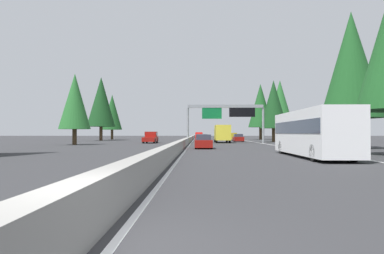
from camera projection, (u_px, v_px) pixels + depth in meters
ground_plane at (190, 142)px, 64.98m from camera, size 320.00×320.00×0.00m
median_barrier at (191, 138)px, 84.99m from camera, size 180.00×0.56×0.90m
shoulder_stripe_right at (247, 141)px, 74.77m from camera, size 160.00×0.16×0.01m
shoulder_stripe_median at (193, 141)px, 74.97m from camera, size 160.00×0.16×0.01m
sign_gantry_overhead at (226, 113)px, 59.24m from camera, size 0.50×12.68×6.26m
bus_distant_b at (312, 132)px, 24.50m from camera, size 11.50×2.55×3.10m
sedan_mid_right at (203, 142)px, 38.00m from camera, size 4.40×1.80×1.47m
sedan_far_left at (202, 139)px, 54.38m from camera, size 4.40×1.80×1.47m
pickup_mid_center at (199, 136)px, 94.77m from camera, size 5.60×2.00×1.86m
minivan_mid_left at (232, 136)px, 82.23m from camera, size 5.00×1.95×1.69m
box_truck_near_center at (222, 133)px, 61.64m from camera, size 8.50×2.40×2.95m
sedan_far_right at (238, 138)px, 69.30m from camera, size 4.40×1.80×1.47m
oncoming_near at (151, 137)px, 59.44m from camera, size 5.60×2.00×1.86m
conifer_right_near at (351, 65)px, 38.62m from camera, size 6.44×6.44×14.63m
conifer_right_mid at (274, 104)px, 67.21m from camera, size 5.04×5.04×11.46m
conifer_right_far at (260, 106)px, 92.95m from camera, size 6.29×6.29×14.30m
conifer_right_distant at (280, 103)px, 90.14m from camera, size 6.53×6.53×14.83m
conifer_left_near at (75, 101)px, 50.35m from camera, size 4.36×4.36×9.91m
conifer_left_mid at (101, 102)px, 78.82m from camera, size 6.10×6.10×13.86m
conifer_left_far at (112, 112)px, 92.86m from camera, size 5.05×5.05×11.47m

